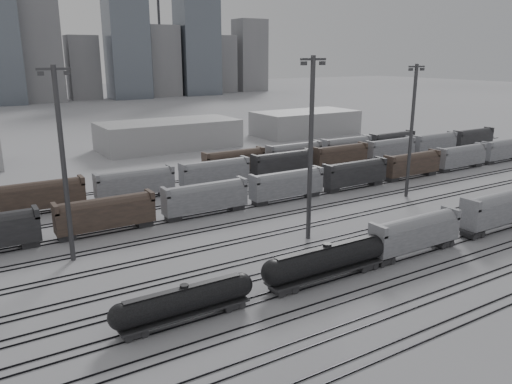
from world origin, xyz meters
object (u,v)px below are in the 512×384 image
tank_car_b (327,260)px  tank_car_a (185,301)px  hopper_car_a (415,232)px  hopper_car_b (501,207)px  light_mast_c (311,146)px

tank_car_b → tank_car_a: bearing=180.0°
hopper_car_a → hopper_car_b: 19.43m
tank_car_a → light_mast_c: 30.88m
tank_car_a → light_mast_c: size_ratio=0.60×
tank_car_a → light_mast_c: bearing=26.3°
light_mast_c → hopper_car_b: bearing=-24.3°
tank_car_a → hopper_car_b: size_ratio=0.96×
tank_car_a → hopper_car_b: bearing=-0.0°
light_mast_c → tank_car_a: bearing=-153.7°
tank_car_b → hopper_car_b: hopper_car_b is taller
tank_car_b → light_mast_c: bearing=61.3°
hopper_car_b → tank_car_b: bearing=180.0°
light_mast_c → tank_car_b: bearing=-118.7°
hopper_car_b → light_mast_c: size_ratio=0.62×
tank_car_b → light_mast_c: (6.92, 12.64, 11.47)m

